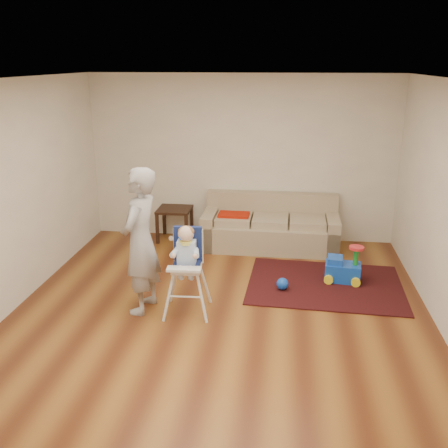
# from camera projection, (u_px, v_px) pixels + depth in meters

# --- Properties ---
(ground) EXTENTS (5.50, 5.50, 0.00)m
(ground) POSITION_uv_depth(u_px,v_px,m) (220.00, 313.00, 5.98)
(ground) COLOR #532612
(ground) RESTS_ON ground
(room_envelope) EXTENTS (5.04, 5.52, 2.72)m
(room_envelope) POSITION_uv_depth(u_px,v_px,m) (225.00, 150.00, 5.88)
(room_envelope) COLOR white
(room_envelope) RESTS_ON ground
(sofa) EXTENTS (2.15, 0.91, 0.83)m
(sofa) POSITION_uv_depth(u_px,v_px,m) (270.00, 223.00, 7.95)
(sofa) COLOR gray
(sofa) RESTS_ON ground
(side_table) EXTENTS (0.54, 0.54, 0.54)m
(side_table) POSITION_uv_depth(u_px,v_px,m) (175.00, 224.00, 8.36)
(side_table) COLOR black
(side_table) RESTS_ON ground
(area_rug) EXTENTS (2.11, 1.62, 0.02)m
(area_rug) POSITION_uv_depth(u_px,v_px,m) (325.00, 284.00, 6.73)
(area_rug) COLOR black
(area_rug) RESTS_ON ground
(ride_on_toy) EXTENTS (0.50, 0.39, 0.51)m
(ride_on_toy) POSITION_uv_depth(u_px,v_px,m) (343.00, 263.00, 6.76)
(ride_on_toy) COLOR blue
(ride_on_toy) RESTS_ON area_rug
(toy_ball) EXTENTS (0.16, 0.16, 0.16)m
(toy_ball) POSITION_uv_depth(u_px,v_px,m) (282.00, 284.00, 6.54)
(toy_ball) COLOR blue
(toy_ball) RESTS_ON area_rug
(high_chair) EXTENTS (0.53, 0.53, 1.10)m
(high_chair) POSITION_uv_depth(u_px,v_px,m) (187.00, 271.00, 5.86)
(high_chair) COLOR silver
(high_chair) RESTS_ON ground
(adult) EXTENTS (0.52, 0.70, 1.76)m
(adult) POSITION_uv_depth(u_px,v_px,m) (141.00, 241.00, 5.82)
(adult) COLOR #969699
(adult) RESTS_ON ground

